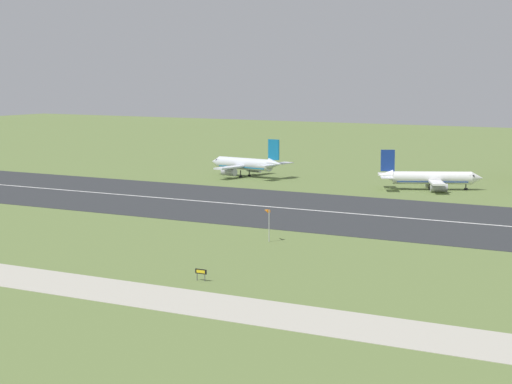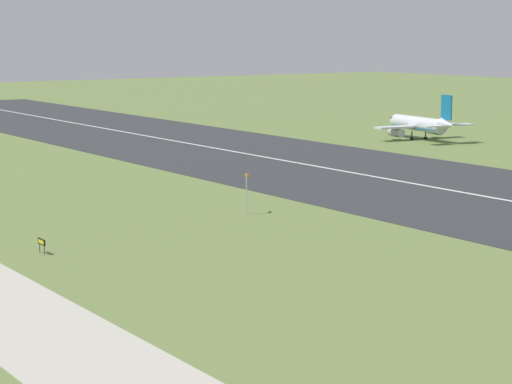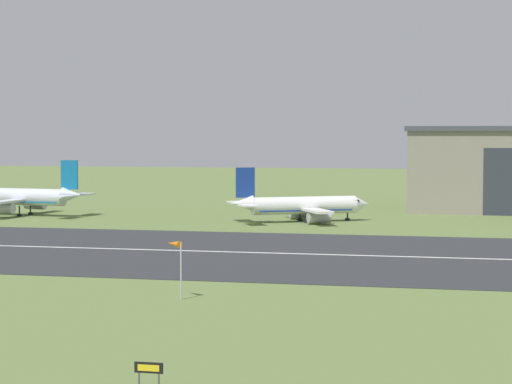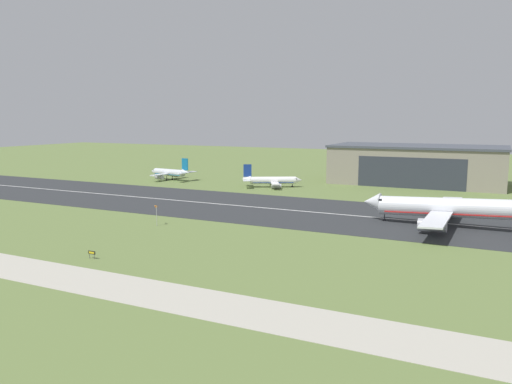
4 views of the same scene
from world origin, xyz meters
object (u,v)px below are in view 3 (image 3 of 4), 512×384
object	(u,v)px
runway_sign	(149,369)
airplane_parked_west	(302,206)
airplane_parked_centre	(26,197)
windsock_pole	(175,247)

from	to	relation	value
runway_sign	airplane_parked_west	bearing A→B (deg)	95.31
airplane_parked_west	airplane_parked_centre	bearing A→B (deg)	178.29
airplane_parked_west	windsock_pole	distance (m)	76.66
airplane_parked_west	runway_sign	size ratio (longest dim) A/B	13.95
windsock_pole	runway_sign	xyz separation A→B (m)	(7.87, -30.31, -3.40)
airplane_parked_centre	windsock_pole	bearing A→B (deg)	-56.44
windsock_pole	runway_sign	distance (m)	31.50
windsock_pole	runway_sign	bearing A→B (deg)	-75.45
airplane_parked_west	windsock_pole	bearing A→B (deg)	-88.45
airplane_parked_west	runway_sign	bearing A→B (deg)	-84.69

